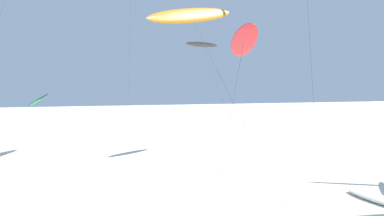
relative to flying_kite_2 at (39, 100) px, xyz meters
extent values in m
cylinder|color=#4C4C51|center=(10.64, 0.81, 4.34)|extent=(1.36, 3.77, 21.14)
ellipsoid|color=green|center=(0.00, 0.00, 0.00)|extent=(2.95, 6.66, 1.77)
ellipsoid|color=black|center=(0.00, 0.00, 0.02)|extent=(2.28, 6.53, 1.44)
cylinder|color=#4C4C51|center=(-1.99, -2.30, -3.15)|extent=(4.00, 4.63, 6.18)
ellipsoid|color=black|center=(19.55, -1.18, 6.74)|extent=(6.39, 5.42, 0.71)
ellipsoid|color=white|center=(19.55, -1.18, 6.77)|extent=(5.88, 4.70, 0.37)
cylinder|color=#4C4C51|center=(20.37, -5.90, 0.22)|extent=(1.67, 9.45, 12.92)
cylinder|color=#4C4C51|center=(15.91, -31.03, 1.39)|extent=(0.33, 2.57, 15.26)
ellipsoid|color=red|center=(12.25, -29.41, 4.37)|extent=(2.22, 5.34, 2.28)
ellipsoid|color=yellow|center=(12.25, -29.41, 4.40)|extent=(1.50, 5.15, 1.68)
cylinder|color=#4C4C51|center=(10.61, -30.99, -0.97)|extent=(3.31, 3.19, 10.53)
ellipsoid|color=orange|center=(9.12, -29.22, 5.74)|extent=(6.07, 3.32, 2.01)
ellipsoid|color=white|center=(9.12, -29.22, 5.77)|extent=(5.87, 2.90, 1.41)
cylinder|color=#4C4C51|center=(10.29, -34.16, -0.28)|extent=(2.37, 9.89, 11.92)
ellipsoid|color=white|center=(22.88, -28.51, -6.03)|extent=(1.77, 5.81, 0.42)
ellipsoid|color=blue|center=(22.88, -28.51, -6.01)|extent=(1.40, 2.64, 0.25)
camera|label=1|loc=(1.76, -52.25, 1.98)|focal=39.96mm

